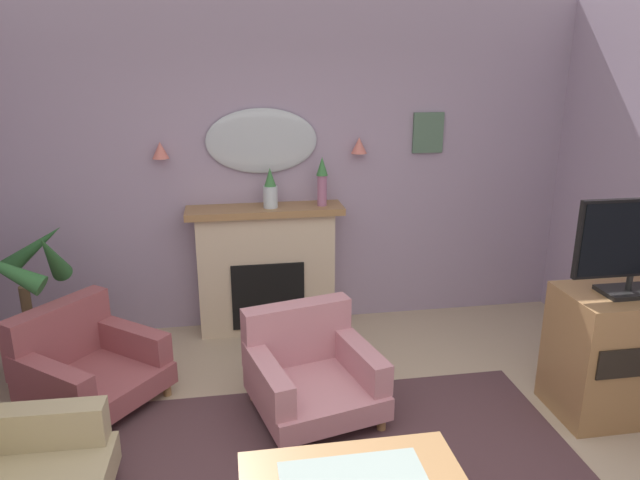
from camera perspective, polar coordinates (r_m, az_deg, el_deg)
wall_back at (r=5.27m, az=-3.74°, el=6.95°), size 6.29×0.10×2.90m
fireplace at (r=5.28m, az=-5.22°, el=-2.99°), size 1.36×0.36×1.16m
mantel_vase_left at (r=5.05m, az=-4.86°, el=4.89°), size 0.12×0.12×0.35m
mantel_vase_right at (r=5.08m, az=0.20°, el=5.93°), size 0.10×0.10×0.43m
wall_mirror at (r=5.14m, az=-5.69°, el=9.56°), size 0.96×0.06×0.56m
wall_sconce_left at (r=5.11m, az=-15.28°, el=8.44°), size 0.14×0.14×0.14m
wall_sconce_right at (r=5.22m, az=3.82°, el=9.17°), size 0.14×0.14×0.14m
framed_picture at (r=5.45m, az=10.48°, el=10.23°), size 0.28×0.03×0.36m
armchair_near_fireplace at (r=4.20m, az=-1.00°, el=-12.52°), size 0.97×0.99×0.71m
armchair_in_corner at (r=4.60m, az=-21.88°, el=-11.09°), size 1.14×1.14×0.71m
tv_cabinet at (r=4.59m, az=26.81°, el=-9.79°), size 0.80×0.57×0.90m
tv_flatscreen at (r=4.30m, az=28.40°, el=-0.35°), size 0.84×0.24×0.65m
potted_plant_corner_palm at (r=5.02m, az=-26.61°, el=-6.08°), size 0.66×0.70×1.26m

